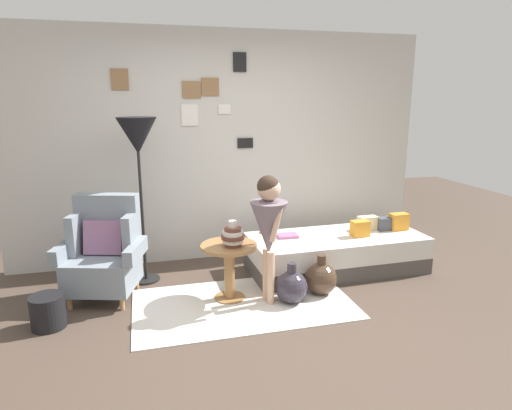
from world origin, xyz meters
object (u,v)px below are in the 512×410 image
object	(u,v)px
daybed	(336,253)
armchair	(104,252)
floor_lamp	(138,142)
demijohn_near	(291,287)
side_table	(229,261)
magazine_basket	(48,312)
person_child	(269,222)
demijohn_far	(321,278)
book_on_daybed	(287,236)
vase_striped	(233,236)

from	to	relation	value
daybed	armchair	bearing A→B (deg)	-179.23
armchair	floor_lamp	size ratio (longest dim) A/B	0.58
floor_lamp	demijohn_near	world-z (taller)	floor_lamp
side_table	magazine_basket	world-z (taller)	side_table
person_child	demijohn_near	bearing A→B (deg)	-16.49
daybed	floor_lamp	size ratio (longest dim) A/B	1.14
demijohn_near	demijohn_far	xyz separation A→B (m)	(0.34, 0.11, 0.00)
armchair	demijohn_far	bearing A→B (deg)	-13.71
person_child	book_on_daybed	world-z (taller)	person_child
magazine_basket	side_table	bearing A→B (deg)	5.10
side_table	floor_lamp	xyz separation A→B (m)	(-0.76, 0.65, 1.06)
armchair	side_table	world-z (taller)	armchair
demijohn_near	vase_striped	bearing A→B (deg)	161.82
demijohn_near	demijohn_far	distance (m)	0.36
vase_striped	person_child	distance (m)	0.35
side_table	magazine_basket	size ratio (longest dim) A/B	1.94
floor_lamp	magazine_basket	xyz separation A→B (m)	(-0.80, -0.79, -1.30)
floor_lamp	book_on_daybed	xyz separation A→B (m)	(1.50, -0.16, -1.03)
vase_striped	floor_lamp	xyz separation A→B (m)	(-0.79, 0.71, 0.80)
book_on_daybed	magazine_basket	xyz separation A→B (m)	(-2.30, -0.63, -0.28)
side_table	demijohn_near	distance (m)	0.63
demijohn_far	magazine_basket	world-z (taller)	demijohn_far
vase_striped	magazine_basket	distance (m)	1.67
book_on_daybed	demijohn_far	distance (m)	0.68
floor_lamp	magazine_basket	distance (m)	1.72
armchair	floor_lamp	world-z (taller)	floor_lamp
demijohn_far	magazine_basket	bearing A→B (deg)	-179.46
side_table	demijohn_near	size ratio (longest dim) A/B	1.39
magazine_basket	person_child	bearing A→B (deg)	-0.64
magazine_basket	floor_lamp	bearing A→B (deg)	44.74
floor_lamp	demijohn_near	xyz separation A→B (m)	(1.30, -0.88, -1.29)
floor_lamp	demijohn_far	distance (m)	2.22
demijohn_near	demijohn_far	size ratio (longest dim) A/B	0.98
book_on_daybed	armchair	bearing A→B (deg)	-176.29
person_child	demijohn_far	world-z (taller)	person_child
book_on_daybed	side_table	bearing A→B (deg)	-146.17
person_child	vase_striped	bearing A→B (deg)	160.71
vase_striped	book_on_daybed	bearing A→B (deg)	37.62
armchair	person_child	xyz separation A→B (m)	(1.47, -0.53, 0.34)
daybed	person_child	distance (m)	1.24
armchair	demijohn_near	distance (m)	1.80
floor_lamp	magazine_basket	world-z (taller)	floor_lamp
armchair	demijohn_near	world-z (taller)	armchair
armchair	daybed	size ratio (longest dim) A/B	0.51
daybed	magazine_basket	xyz separation A→B (m)	(-2.84, -0.55, -0.06)
armchair	demijohn_near	size ratio (longest dim) A/B	2.49
armchair	side_table	distance (m)	1.19
demijohn_far	demijohn_near	bearing A→B (deg)	-162.80
daybed	demijohn_far	xyz separation A→B (m)	(-0.40, -0.52, -0.04)
floor_lamp	demijohn_far	xyz separation A→B (m)	(1.64, -0.77, -1.28)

